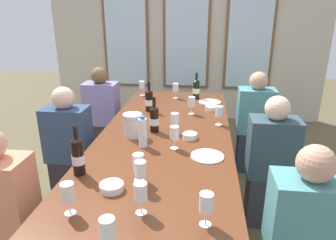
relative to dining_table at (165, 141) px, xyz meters
The scene contains 31 objects.
ground_plane 0.68m from the dining_table, ahead, with size 12.00×12.00×0.00m, color brown.
back_wall_with_windows 2.72m from the dining_table, 90.00° to the left, with size 4.28×0.10×2.90m.
dining_table is the anchor object (origin of this frame).
white_plate_0 0.51m from the dining_table, 45.96° to the right, with size 0.23×0.23×0.01m, color white.
white_plate_1 1.05m from the dining_table, 69.19° to the left, with size 0.25×0.25×0.01m, color white.
metal_pitcher 0.30m from the dining_table, 167.04° to the right, with size 0.16×0.16×0.19m.
wine_bottle_0 1.16m from the dining_table, 79.22° to the left, with size 0.08×0.08×0.30m.
wine_bottle_1 0.21m from the dining_table, 146.40° to the left, with size 0.08×0.08×0.30m.
wine_bottle_2 0.67m from the dining_table, 111.42° to the left, with size 0.08×0.08×0.30m.
wine_bottle_3 0.85m from the dining_table, 122.83° to the right, with size 0.08×0.08×0.33m.
tasting_bowl_0 0.88m from the dining_table, 102.80° to the right, with size 0.14×0.14×0.04m, color white.
tasting_bowl_1 0.23m from the dining_table, 13.85° to the right, with size 0.12×0.12×0.05m, color white.
tasting_bowl_2 0.81m from the dining_table, 61.68° to the left, with size 0.11×0.11×0.04m, color white.
water_bottle 0.32m from the dining_table, 118.88° to the right, with size 0.06×0.06×0.24m.
wine_glass_0 1.27m from the dining_table, 109.95° to the left, with size 0.07×0.07×0.17m.
wine_glass_1 1.12m from the dining_table, 91.05° to the left, with size 0.07×0.07×0.17m.
wine_glass_2 0.56m from the dining_table, 32.70° to the left, with size 0.07×0.07×0.17m.
wine_glass_3 1.34m from the dining_table, 92.79° to the right, with size 0.07×0.07×0.17m.
wine_glass_4 1.16m from the dining_table, 72.64° to the right, with size 0.07×0.07×0.17m.
wine_glass_5 0.33m from the dining_table, 67.28° to the right, with size 0.07×0.07×0.17m.
wine_glass_6 0.75m from the dining_table, 94.89° to the right, with size 0.07×0.07×0.17m.
wine_glass_7 0.62m from the dining_table, 71.20° to the left, with size 0.07×0.07×0.17m.
wine_glass_8 0.20m from the dining_table, 32.89° to the left, with size 0.07×0.07×0.17m.
wine_glass_9 1.05m from the dining_table, 89.11° to the right, with size 0.07×0.07×0.17m.
wine_glass_10 0.83m from the dining_table, 92.16° to the right, with size 0.07×0.07×0.17m.
wine_glass_11 1.15m from the dining_table, 107.47° to the right, with size 0.07×0.07×0.17m.
seated_person_0 1.26m from the dining_table, 133.50° to the right, with size 0.38×0.24×1.11m.
seated_person_2 1.30m from the dining_table, 131.99° to the left, with size 0.38×0.24×1.11m.
seated_person_3 1.25m from the dining_table, 46.09° to the left, with size 0.38×0.24×1.11m.
seated_person_4 0.88m from the dining_table, behind, with size 0.38×0.24×1.11m.
seated_person_5 0.88m from the dining_table, ahead, with size 0.38×0.24×1.11m.
Camera 1 is at (0.31, -2.33, 1.72)m, focal length 33.11 mm.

